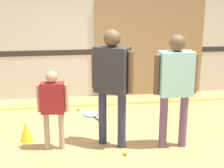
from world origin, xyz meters
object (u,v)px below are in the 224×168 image
object	(u,v)px
person_student_right	(176,80)
racket_spare_on_floor	(91,115)
person_student_left	(53,102)
tennis_ball_by_spare_racket	(79,109)
tennis_ball_near_instructor	(126,153)
training_cone	(26,132)
person_instructor	(112,76)

from	to	relation	value
person_student_right	racket_spare_on_floor	size ratio (longest dim) A/B	3.06
person_student_right	person_student_left	bearing A→B (deg)	-4.27
person_student_left	tennis_ball_by_spare_racket	xyz separation A→B (m)	(0.43, 1.64, -0.69)
tennis_ball_near_instructor	training_cone	xyz separation A→B (m)	(-1.44, 0.70, 0.12)
person_student_right	tennis_ball_near_instructor	distance (m)	1.26
person_student_right	training_cone	xyz separation A→B (m)	(-2.19, 0.53, -0.88)
tennis_ball_by_spare_racket	training_cone	bearing A→B (deg)	-124.05
racket_spare_on_floor	training_cone	xyz separation A→B (m)	(-1.10, -0.98, 0.14)
person_student_right	racket_spare_on_floor	distance (m)	2.13
person_student_left	person_student_right	bearing A→B (deg)	-0.38
person_instructor	racket_spare_on_floor	distance (m)	1.71
racket_spare_on_floor	person_instructor	bearing A→B (deg)	-10.95
person_instructor	person_student_left	distance (m)	0.92
tennis_ball_near_instructor	racket_spare_on_floor	bearing A→B (deg)	101.62
racket_spare_on_floor	tennis_ball_by_spare_racket	distance (m)	0.39
person_instructor	person_student_right	distance (m)	0.91
tennis_ball_by_spare_racket	training_cone	distance (m)	1.57
person_instructor	training_cone	world-z (taller)	person_instructor
tennis_ball_near_instructor	tennis_ball_by_spare_racket	xyz separation A→B (m)	(-0.57, 2.00, 0.00)
person_instructor	training_cone	xyz separation A→B (m)	(-1.30, 0.34, -0.92)
person_student_left	racket_spare_on_floor	world-z (taller)	person_student_left
person_student_left	training_cone	distance (m)	0.80
person_instructor	person_student_right	bearing A→B (deg)	22.41
tennis_ball_by_spare_racket	racket_spare_on_floor	bearing A→B (deg)	-55.16
racket_spare_on_floor	tennis_ball_by_spare_racket	world-z (taller)	tennis_ball_by_spare_racket
tennis_ball_by_spare_racket	training_cone	xyz separation A→B (m)	(-0.88, -1.30, 0.12)
person_student_left	racket_spare_on_floor	bearing A→B (deg)	69.54
tennis_ball_near_instructor	training_cone	world-z (taller)	training_cone
person_student_left	person_student_right	distance (m)	1.78
tennis_ball_by_spare_racket	person_student_right	bearing A→B (deg)	-54.27
person_instructor	racket_spare_on_floor	xyz separation A→B (m)	(-0.20, 1.32, -1.07)
training_cone	tennis_ball_by_spare_racket	bearing A→B (deg)	55.95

